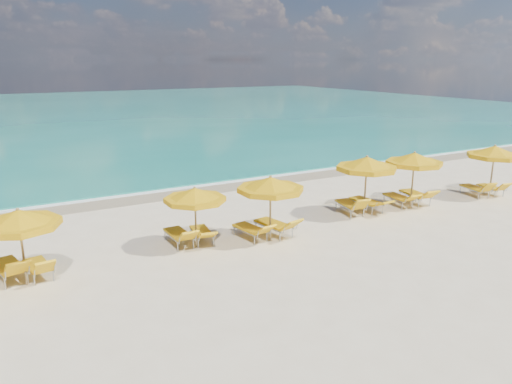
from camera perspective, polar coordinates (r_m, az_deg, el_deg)
ground_plane at (r=18.38m, az=2.31°, el=-4.67°), size 120.00×120.00×0.00m
ocean at (r=63.66m, az=-21.31°, el=8.34°), size 120.00×80.00×0.30m
wet_sand_band at (r=24.70m, az=-6.75°, el=0.37°), size 120.00×2.60×0.01m
foam_line at (r=25.42m, az=-7.46°, el=0.76°), size 120.00×1.20×0.03m
whitecap_near at (r=32.45m, az=-23.36°, el=2.73°), size 14.00×0.36×0.05m
whitecap_far at (r=42.78m, az=-5.55°, el=6.55°), size 18.00×0.30×0.05m
umbrella_2 at (r=15.05m, az=-25.49°, el=-2.85°), size 2.35×2.35×2.27m
umbrella_3 at (r=16.60m, az=-7.00°, el=-0.41°), size 2.72×2.72×2.11m
umbrella_4 at (r=17.04m, az=1.67°, el=0.79°), size 3.01×3.01×2.34m
umbrella_5 at (r=20.40m, az=12.53°, el=3.12°), size 3.06×3.06×2.48m
umbrella_6 at (r=22.17m, az=17.64°, el=3.56°), size 2.70×2.70×2.42m
umbrella_7 at (r=25.18m, az=25.60°, el=4.11°), size 3.14×3.14×2.43m
lounger_2_left at (r=16.13m, az=-26.32°, el=-8.20°), size 1.03×2.03×0.94m
lounger_2_right at (r=15.98m, az=-23.57°, el=-8.22°), size 0.79×1.74×0.83m
lounger_3_left at (r=17.32m, az=-8.76°, el=-5.27°), size 0.66×1.87×0.84m
lounger_3_right at (r=17.52m, az=-6.20°, el=-5.00°), size 0.85×1.86×0.70m
lounger_4_left at (r=17.66m, az=-0.57°, el=-4.71°), size 0.86×1.89×0.80m
lounger_4_right at (r=18.04m, az=2.15°, el=-4.22°), size 1.00×2.06×0.88m
lounger_5_left at (r=20.85m, az=10.71°, el=-1.84°), size 0.98×1.96×0.92m
lounger_5_right at (r=21.40m, az=12.59°, el=-1.51°), size 0.72×2.07×0.74m
lounger_6_left at (r=22.53m, az=15.98°, el=-0.95°), size 0.76×1.89×0.76m
lounger_6_right at (r=23.11m, az=17.78°, el=-0.64°), size 0.99×2.09×0.87m
lounger_7_left at (r=25.33m, az=23.75°, el=0.08°), size 0.94×1.84×0.87m
lounger_7_right at (r=25.94m, az=25.26°, el=0.20°), size 0.83×1.70×0.78m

